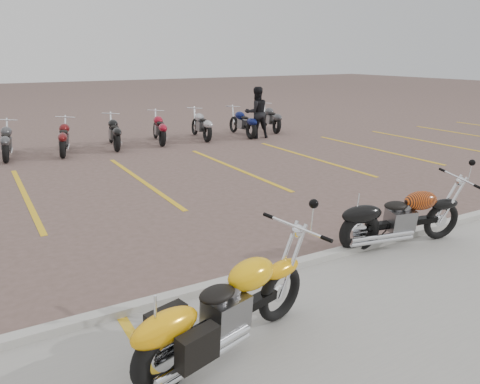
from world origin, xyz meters
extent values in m
plane|color=brown|center=(0.00, 0.00, 0.00)|extent=(100.00, 100.00, 0.00)
cube|color=#9E9B93|center=(0.00, -4.50, 0.01)|extent=(60.00, 5.00, 0.01)
cube|color=#ADAAA3|center=(0.00, -2.00, 0.06)|extent=(60.00, 0.18, 0.12)
torus|color=black|center=(-0.68, -3.04, 0.35)|extent=(0.71, 0.31, 0.70)
torus|color=black|center=(-2.30, -3.50, 0.35)|extent=(0.77, 0.38, 0.75)
cube|color=black|center=(-1.49, -3.27, 0.41)|extent=(1.39, 0.51, 0.11)
cube|color=slate|center=(-1.54, -3.28, 0.48)|extent=(0.52, 0.44, 0.37)
ellipsoid|color=#F9B40D|center=(-1.20, -3.19, 0.80)|extent=(0.70, 0.50, 0.32)
ellipsoid|color=black|center=(-1.68, -3.32, 0.76)|extent=(0.48, 0.38, 0.13)
torus|color=black|center=(3.15, -2.32, 0.33)|extent=(0.68, 0.25, 0.67)
torus|color=black|center=(1.59, -2.00, 0.33)|extent=(0.73, 0.31, 0.71)
cube|color=black|center=(2.37, -2.16, 0.39)|extent=(1.34, 0.39, 0.10)
cube|color=slate|center=(2.32, -2.15, 0.45)|extent=(0.49, 0.39, 0.35)
ellipsoid|color=black|center=(2.65, -2.21, 0.76)|extent=(0.65, 0.44, 0.31)
ellipsoid|color=black|center=(2.19, -2.12, 0.72)|extent=(0.45, 0.34, 0.12)
imported|color=black|center=(5.83, 7.86, 0.95)|extent=(1.03, 0.86, 1.91)
camera|label=1|loc=(-3.56, -7.10, 3.08)|focal=35.00mm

